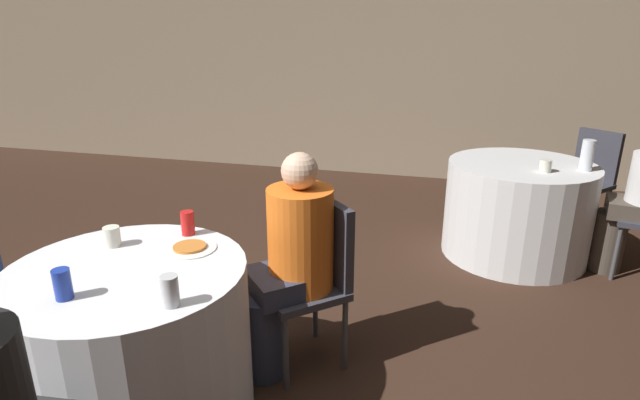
% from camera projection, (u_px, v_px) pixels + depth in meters
% --- Properties ---
extents(wall_back, '(16.00, 0.06, 2.80)m').
position_uv_depth(wall_back, '(356.00, 59.00, 5.98)').
color(wall_back, gray).
rests_on(wall_back, ground_plane).
extents(table_near, '(1.04, 1.04, 0.76)m').
position_uv_depth(table_near, '(135.00, 344.00, 2.27)').
color(table_near, silver).
rests_on(table_near, ground_plane).
extents(table_far, '(1.11, 1.11, 0.76)m').
position_uv_depth(table_far, '(517.00, 210.00, 3.96)').
color(table_far, white).
rests_on(table_far, ground_plane).
extents(chair_near_northeast, '(0.57, 0.57, 0.90)m').
position_uv_depth(chair_near_northeast, '(317.00, 268.00, 2.63)').
color(chair_near_northeast, '#383842').
rests_on(chair_near_northeast, ground_plane).
extents(chair_far_northeast, '(0.57, 0.57, 0.90)m').
position_uv_depth(chair_far_northeast, '(589.00, 172.00, 4.40)').
color(chair_far_northeast, '#383842').
rests_on(chair_far_northeast, ground_plane).
extents(person_orange_shirt, '(0.47, 0.47, 1.18)m').
position_uv_depth(person_orange_shirt, '(289.00, 265.00, 2.54)').
color(person_orange_shirt, '#33384C').
rests_on(person_orange_shirt, ground_plane).
extents(person_white_shirt, '(0.51, 0.38, 1.09)m').
position_uv_depth(person_white_shirt, '(639.00, 202.00, 3.57)').
color(person_white_shirt, '#4C4238').
rests_on(person_white_shirt, ground_plane).
extents(pizza_plate_near, '(0.25, 0.25, 0.02)m').
position_uv_depth(pizza_plate_near, '(190.00, 248.00, 2.34)').
color(pizza_plate_near, white).
rests_on(pizza_plate_near, table_near).
extents(soda_can_red, '(0.07, 0.07, 0.12)m').
position_uv_depth(soda_can_red, '(188.00, 223.00, 2.49)').
color(soda_can_red, red).
rests_on(soda_can_red, table_near).
extents(soda_can_silver, '(0.07, 0.07, 0.12)m').
position_uv_depth(soda_can_silver, '(170.00, 291.00, 1.84)').
color(soda_can_silver, silver).
rests_on(soda_can_silver, table_near).
extents(soda_can_blue, '(0.07, 0.07, 0.12)m').
position_uv_depth(soda_can_blue, '(63.00, 284.00, 1.89)').
color(soda_can_blue, '#1E38A5').
rests_on(soda_can_blue, table_near).
extents(cup_near, '(0.08, 0.08, 0.10)m').
position_uv_depth(cup_near, '(112.00, 237.00, 2.36)').
color(cup_near, silver).
rests_on(cup_near, table_near).
extents(bottle_far, '(0.09, 0.09, 0.23)m').
position_uv_depth(bottle_far, '(587.00, 155.00, 3.61)').
color(bottle_far, silver).
rests_on(bottle_far, table_far).
extents(cup_far, '(0.08, 0.08, 0.09)m').
position_uv_depth(cup_far, '(545.00, 166.00, 3.59)').
color(cup_far, silver).
rests_on(cup_far, table_far).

